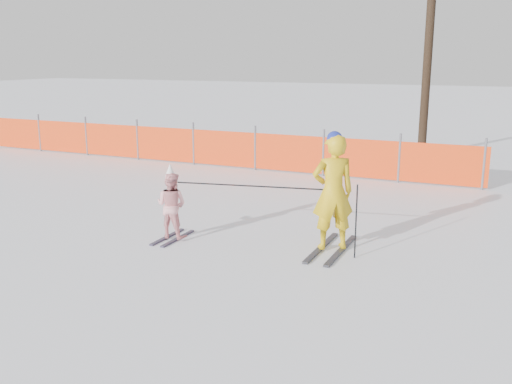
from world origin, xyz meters
TOP-DOWN VIEW (x-y plane):
  - ground at (0.00, 0.00)m, footprint 120.00×120.00m
  - adult at (1.11, 1.06)m, footprint 0.82×1.63m
  - child at (-1.61, 0.50)m, footprint 0.58×1.01m
  - ski_poles at (0.33, 0.80)m, footprint 3.07×0.53m
  - safety_fence at (-4.83, 6.80)m, footprint 16.16×0.06m

SIDE VIEW (x-z plane):
  - ground at x=0.00m, z-range 0.00..0.00m
  - safety_fence at x=-4.83m, z-range -0.07..1.18m
  - child at x=-1.61m, z-range -0.06..1.29m
  - ski_poles at x=0.33m, z-range 0.29..1.48m
  - adult at x=1.11m, z-range 0.00..1.98m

